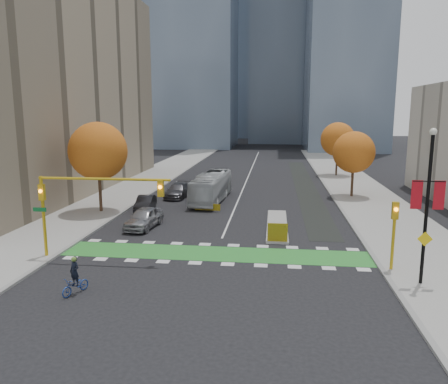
% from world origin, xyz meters
% --- Properties ---
extents(ground, '(300.00, 300.00, 0.00)m').
position_xyz_m(ground, '(0.00, 0.00, 0.00)').
color(ground, black).
rests_on(ground, ground).
extents(sidewalk_west, '(7.00, 120.00, 0.15)m').
position_xyz_m(sidewalk_west, '(-13.50, 20.00, 0.07)').
color(sidewalk_west, gray).
rests_on(sidewalk_west, ground).
extents(sidewalk_east, '(7.00, 120.00, 0.15)m').
position_xyz_m(sidewalk_east, '(13.50, 20.00, 0.07)').
color(sidewalk_east, gray).
rests_on(sidewalk_east, ground).
extents(curb_west, '(0.30, 120.00, 0.16)m').
position_xyz_m(curb_west, '(-10.00, 20.00, 0.07)').
color(curb_west, gray).
rests_on(curb_west, ground).
extents(curb_east, '(0.30, 120.00, 0.16)m').
position_xyz_m(curb_east, '(10.00, 20.00, 0.07)').
color(curb_east, gray).
rests_on(curb_east, ground).
extents(bike_crossing, '(20.00, 3.00, 0.01)m').
position_xyz_m(bike_crossing, '(0.00, 1.50, 0.01)').
color(bike_crossing, '#2B842E').
rests_on(bike_crossing, ground).
extents(centre_line, '(0.15, 70.00, 0.01)m').
position_xyz_m(centre_line, '(0.00, 40.00, 0.01)').
color(centre_line, silver).
rests_on(centre_line, ground).
extents(bike_lane_paint, '(2.50, 50.00, 0.01)m').
position_xyz_m(bike_lane_paint, '(7.50, 30.00, 0.01)').
color(bike_lane_paint, black).
rests_on(bike_lane_paint, ground).
extents(median_island, '(1.60, 10.00, 0.16)m').
position_xyz_m(median_island, '(4.00, 9.00, 0.08)').
color(median_island, gray).
rests_on(median_island, ground).
extents(hazard_board, '(1.40, 0.12, 1.30)m').
position_xyz_m(hazard_board, '(4.00, 4.20, 0.80)').
color(hazard_board, yellow).
rests_on(hazard_board, median_island).
extents(building_west, '(16.00, 44.00, 25.00)m').
position_xyz_m(building_west, '(-24.00, 22.00, 12.50)').
color(building_west, gray).
rests_on(building_west, ground).
extents(tower_nw, '(22.00, 22.00, 70.00)m').
position_xyz_m(tower_nw, '(-18.00, 90.00, 35.00)').
color(tower_nw, '#47566B').
rests_on(tower_nw, ground).
extents(tower_ne, '(18.00, 24.00, 60.00)m').
position_xyz_m(tower_ne, '(20.00, 85.00, 30.00)').
color(tower_ne, '#47566B').
rests_on(tower_ne, ground).
extents(tower_far, '(26.00, 26.00, 80.00)m').
position_xyz_m(tower_far, '(-4.00, 140.00, 40.00)').
color(tower_far, '#47566B').
rests_on(tower_far, ground).
extents(tree_west, '(5.20, 5.20, 8.22)m').
position_xyz_m(tree_west, '(-12.00, 12.00, 5.62)').
color(tree_west, '#332114').
rests_on(tree_west, ground).
extents(tree_east_near, '(4.40, 4.40, 7.08)m').
position_xyz_m(tree_east_near, '(12.00, 22.00, 4.86)').
color(tree_east_near, '#332114').
rests_on(tree_east_near, ground).
extents(tree_east_far, '(4.80, 4.80, 7.65)m').
position_xyz_m(tree_east_far, '(12.50, 38.00, 5.24)').
color(tree_east_far, '#332114').
rests_on(tree_east_far, ground).
extents(traffic_signal_west, '(8.53, 0.56, 5.20)m').
position_xyz_m(traffic_signal_west, '(-7.93, -0.51, 4.03)').
color(traffic_signal_west, '#BF9914').
rests_on(traffic_signal_west, ground).
extents(traffic_signal_east, '(0.35, 0.43, 4.10)m').
position_xyz_m(traffic_signal_east, '(10.50, -0.51, 2.73)').
color(traffic_signal_east, '#BF9914').
rests_on(traffic_signal_east, ground).
extents(banner_lamppost, '(1.65, 0.36, 8.28)m').
position_xyz_m(banner_lamppost, '(11.50, -2.50, 4.61)').
color(banner_lamppost, black).
rests_on(banner_lamppost, ground).
extents(cyclist, '(1.17, 1.80, 1.96)m').
position_xyz_m(cyclist, '(-6.16, -5.62, 0.65)').
color(cyclist, navy).
rests_on(cyclist, ground).
extents(bus, '(3.14, 10.57, 2.91)m').
position_xyz_m(bus, '(-2.71, 18.38, 1.45)').
color(bus, '#B0B4B8').
rests_on(bus, ground).
extents(parked_car_a, '(2.40, 4.90, 1.61)m').
position_xyz_m(parked_car_a, '(-6.50, 7.22, 0.80)').
color(parked_car_a, '#97979C').
rests_on(parked_car_a, ground).
extents(parked_car_b, '(1.81, 4.23, 1.35)m').
position_xyz_m(parked_car_b, '(-8.23, 13.37, 0.68)').
color(parked_car_b, black).
rests_on(parked_car_b, ground).
extents(parked_car_c, '(2.50, 5.24, 1.48)m').
position_xyz_m(parked_car_c, '(-6.57, 19.88, 0.74)').
color(parked_car_c, '#49484D').
rests_on(parked_car_c, ground).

